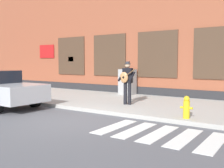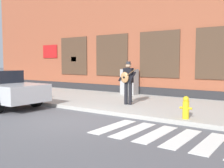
# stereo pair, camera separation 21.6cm
# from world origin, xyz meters

# --- Properties ---
(ground_plane) EXTENTS (160.00, 160.00, 0.00)m
(ground_plane) POSITION_xyz_m (0.00, 0.00, 0.00)
(ground_plane) COLOR #56565B
(sidewalk) EXTENTS (28.00, 5.11, 0.14)m
(sidewalk) POSITION_xyz_m (0.00, 3.99, 0.07)
(sidewalk) COLOR #ADAAA3
(sidewalk) RESTS_ON ground
(building_backdrop) EXTENTS (28.00, 4.06, 7.67)m
(building_backdrop) POSITION_xyz_m (-0.00, 8.53, 3.83)
(building_backdrop) COLOR brown
(building_backdrop) RESTS_ON ground
(crosswalk) EXTENTS (5.20, 1.90, 0.01)m
(crosswalk) POSITION_xyz_m (3.97, 0.13, 0.01)
(crosswalk) COLOR silver
(crosswalk) RESTS_ON ground
(busker) EXTENTS (0.73, 0.57, 1.77)m
(busker) POSITION_xyz_m (0.23, 3.08, 1.15)
(busker) COLOR black
(busker) RESTS_ON sidewalk
(utility_box) EXTENTS (0.85, 0.58, 1.36)m
(utility_box) POSITION_xyz_m (-1.53, 6.09, 0.82)
(utility_box) COLOR #9E9E9E
(utility_box) RESTS_ON sidewalk
(fire_hydrant) EXTENTS (0.38, 0.20, 0.70)m
(fire_hydrant) POSITION_xyz_m (3.13, 1.78, 0.49)
(fire_hydrant) COLOR gold
(fire_hydrant) RESTS_ON sidewalk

